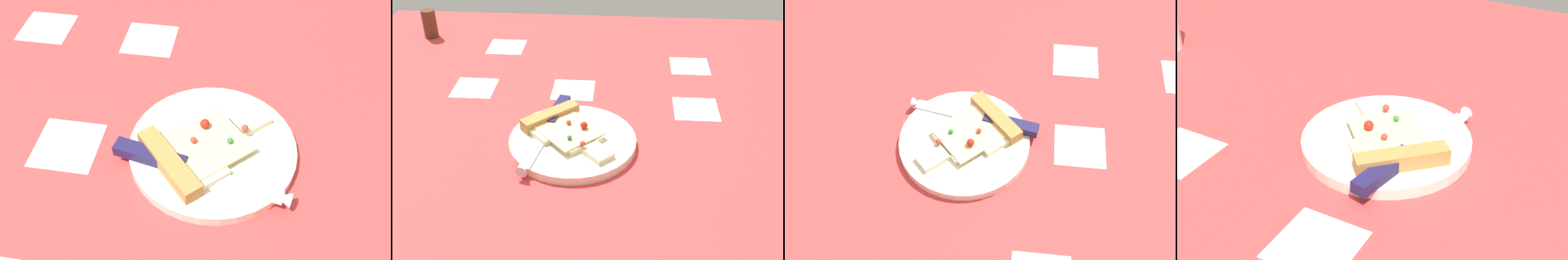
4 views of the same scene
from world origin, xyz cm
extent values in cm
cube|color=#D13838|center=(0.00, 0.00, -1.50)|extent=(128.25, 128.25, 3.00)
cube|color=white|center=(19.10, 6.69, -0.10)|extent=(9.00, 9.00, 0.20)
cube|color=white|center=(18.47, 28.44, -0.10)|extent=(9.00, 9.00, 0.20)
cylinder|color=silver|center=(-1.37, 4.76, 0.79)|extent=(23.06, 23.06, 1.58)
cube|color=beige|center=(1.57, 7.48, 2.08)|extent=(11.87, 12.15, 1.00)
cube|color=beige|center=(-2.47, 3.74, 2.08)|extent=(9.00, 9.09, 1.00)
cube|color=beige|center=(-6.14, 0.34, 2.08)|extent=(6.26, 6.17, 1.00)
cube|color=#EDD88C|center=(-0.64, 5.44, 2.73)|extent=(13.59, 13.54, 0.30)
cube|color=#B27A3D|center=(3.77, 9.51, 2.68)|extent=(10.06, 10.57, 2.20)
sphere|color=red|center=(1.14, 5.72, 3.34)|extent=(0.90, 0.90, 0.90)
sphere|color=red|center=(-5.49, 2.58, 3.38)|extent=(1.00, 1.00, 1.00)
sphere|color=#2D7A38|center=(-3.69, 5.06, 3.31)|extent=(0.85, 0.85, 0.85)
sphere|color=#B21E14|center=(-0.24, 2.80, 3.56)|extent=(1.35, 1.35, 1.35)
cube|color=silver|center=(-5.25, 10.83, 1.73)|extent=(12.16, 4.33, 0.30)
cone|color=silver|center=(-11.13, 12.02, 1.73)|extent=(2.36, 2.36, 2.00)
cube|color=#1E1947|center=(6.51, 8.46, 2.38)|extent=(10.24, 4.13, 1.60)
camera|label=1|loc=(-4.71, 41.52, 46.87)|focal=39.08mm
camera|label=2|loc=(-74.29, -3.46, 52.53)|focal=45.29mm
camera|label=3|loc=(7.33, -48.78, 73.24)|focal=46.93mm
camera|label=4|loc=(54.89, 32.81, 42.81)|focal=51.10mm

